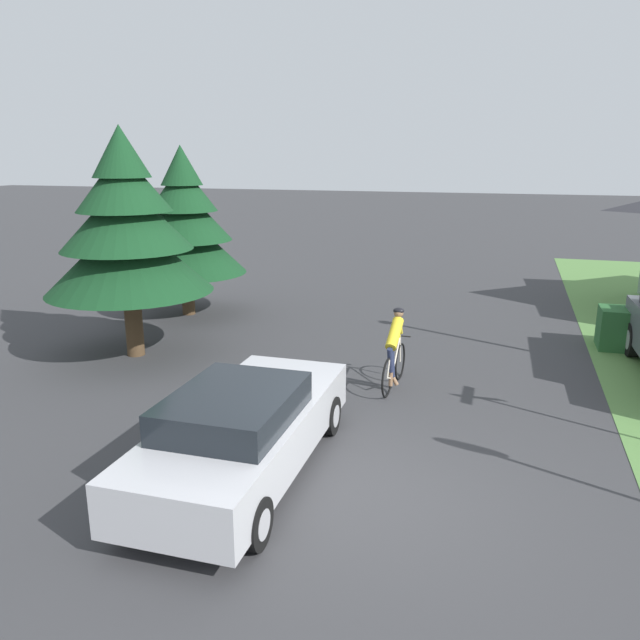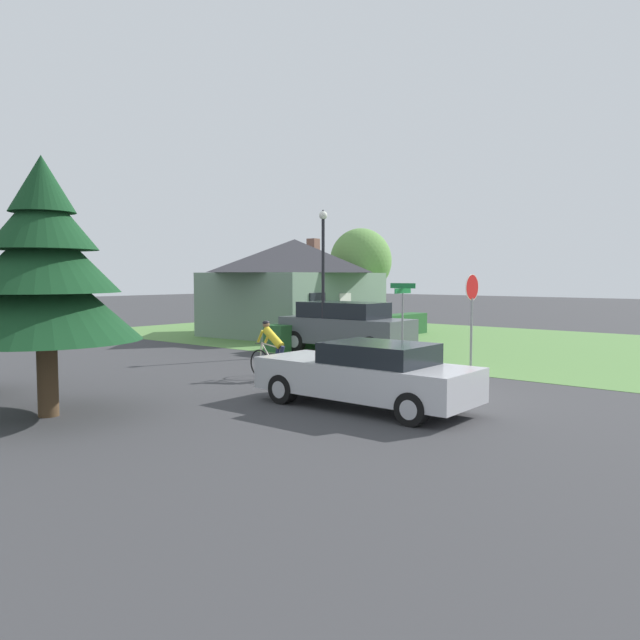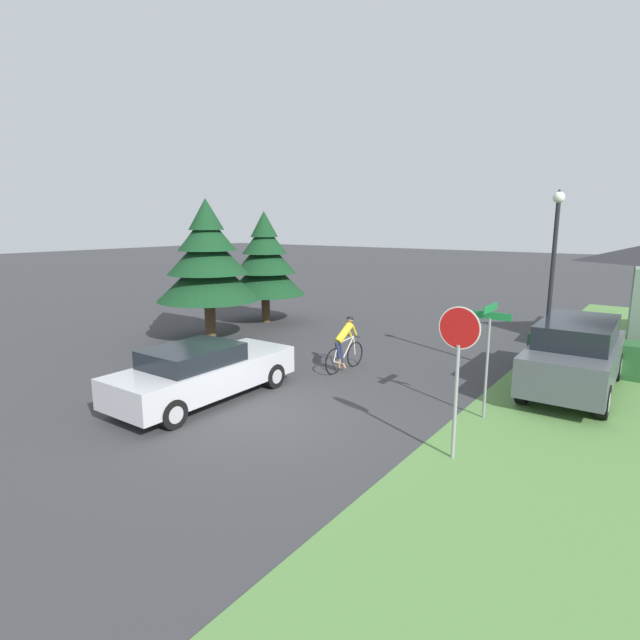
{
  "view_description": "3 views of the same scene",
  "coord_description": "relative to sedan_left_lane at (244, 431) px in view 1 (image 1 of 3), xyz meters",
  "views": [
    {
      "loc": [
        1.46,
        -7.39,
        4.52
      ],
      "look_at": [
        -1.74,
        3.16,
        1.57
      ],
      "focal_mm": 35.0,
      "sensor_mm": 36.0,
      "label": 1
    },
    {
      "loc": [
        -12.61,
        -7.41,
        2.78
      ],
      "look_at": [
        -0.86,
        2.3,
        1.71
      ],
      "focal_mm": 35.0,
      "sensor_mm": 36.0,
      "label": 2
    },
    {
      "loc": [
        7.17,
        -7.65,
        4.27
      ],
      "look_at": [
        -0.8,
        3.38,
        1.61
      ],
      "focal_mm": 28.0,
      "sensor_mm": 36.0,
      "label": 3
    }
  ],
  "objects": [
    {
      "name": "sedan_left_lane",
      "position": [
        0.0,
        0.0,
        0.0
      ],
      "size": [
        1.88,
        4.8,
        1.4
      ],
      "rotation": [
        0.0,
        0.0,
        1.58
      ],
      "color": "#BCBCC1",
      "rests_on": "ground"
    },
    {
      "name": "conifer_tall_near",
      "position": [
        -4.67,
        4.44,
        2.2
      ],
      "size": [
        3.69,
        3.69,
        5.13
      ],
      "color": "#4C3823",
      "rests_on": "ground"
    },
    {
      "name": "conifer_tall_far",
      "position": [
        -5.34,
        8.22,
        1.89
      ],
      "size": [
        3.4,
        3.4,
        4.76
      ],
      "color": "#4C3823",
      "rests_on": "ground"
    },
    {
      "name": "cyclist",
      "position": [
        1.42,
        4.12,
        0.05
      ],
      "size": [
        0.44,
        1.81,
        1.6
      ],
      "rotation": [
        0.0,
        0.0,
        1.51
      ],
      "color": "black",
      "rests_on": "ground"
    },
    {
      "name": "ground_plane",
      "position": [
        1.95,
        -0.11,
        -0.7
      ],
      "size": [
        140.0,
        140.0,
        0.0
      ],
      "primitive_type": "plane",
      "color": "#38383A"
    }
  ]
}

